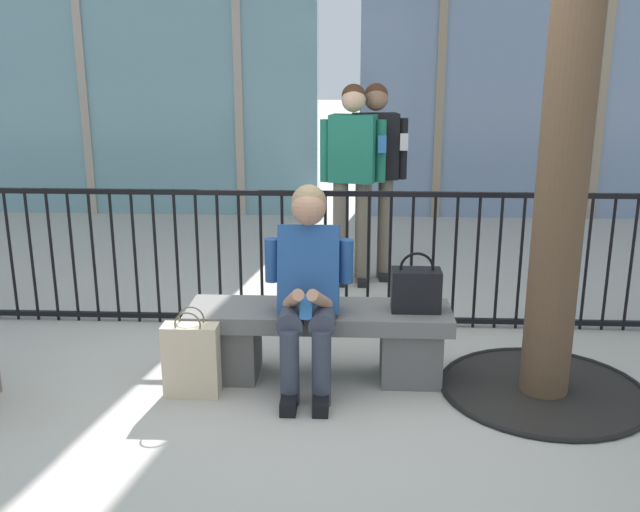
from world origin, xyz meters
The scene contains 8 objects.
ground_plane centered at (0.00, 0.00, 0.00)m, with size 60.00×60.00×0.00m, color #B2ADA3.
stone_bench centered at (0.00, 0.00, 0.27)m, with size 1.60×0.44×0.45m.
seated_person_with_phone centered at (-0.06, -0.13, 0.65)m, with size 0.52×0.66×1.21m.
handbag_on_bench centered at (0.58, -0.01, 0.58)m, with size 0.29×0.17×0.36m.
shopping_bag centered at (-0.73, -0.29, 0.22)m, with size 0.32×0.14×0.53m.
bystander_at_railing centered at (0.38, 2.09, 1.00)m, with size 0.55×0.29×1.71m.
bystander_further_back centered at (0.19, 1.92, 1.00)m, with size 0.55×0.30×1.71m.
plaza_railing centered at (0.00, 0.89, 0.51)m, with size 7.80×0.04×1.01m.
Camera 1 is at (0.20, -4.06, 1.92)m, focal length 39.89 mm.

